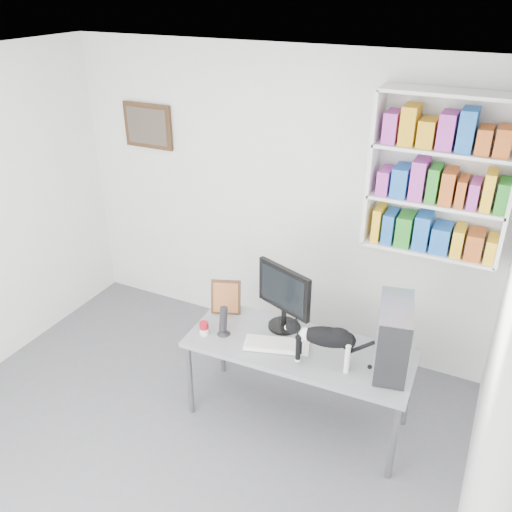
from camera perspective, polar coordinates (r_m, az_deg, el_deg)
name	(u,v)px	position (r m, az deg, el deg)	size (l,w,h in m)	color
room	(139,313)	(3.37, -12.27, -5.84)	(4.01, 4.01, 2.70)	#5B5C61
bookshelf	(440,176)	(4.24, 18.81, 7.94)	(1.03, 0.28, 1.24)	silver
wall_art	(148,126)	(5.34, -11.31, 13.28)	(0.52, 0.04, 0.42)	#462D16
desk	(297,383)	(4.33, 4.38, -13.20)	(1.69, 0.66, 0.70)	gray
monitor	(284,298)	(4.15, 3.00, -4.41)	(0.51, 0.24, 0.54)	black
keyboard	(277,345)	(4.08, 2.19, -9.31)	(0.48, 0.18, 0.04)	white
pc_tower	(393,337)	(3.88, 14.24, -8.24)	(0.22, 0.50, 0.50)	#A8A8AC
speaker	(223,321)	(4.16, -3.45, -6.80)	(0.11, 0.11, 0.25)	black
leaning_print	(226,297)	(4.40, -3.19, -4.28)	(0.24, 0.10, 0.30)	#462D16
soup_can	(204,328)	(4.21, -5.49, -7.59)	(0.07, 0.07, 0.10)	#A10D1A
cat	(325,347)	(3.84, 7.31, -9.44)	(0.56, 0.15, 0.34)	black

